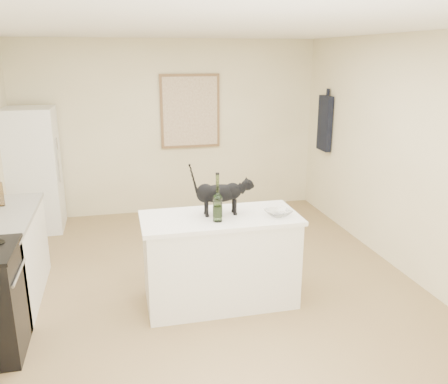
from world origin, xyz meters
TOP-DOWN VIEW (x-y plane):
  - floor at (0.00, 0.00)m, footprint 5.50×5.50m
  - ceiling at (0.00, 0.00)m, footprint 5.50×5.50m
  - wall_back at (0.00, 2.75)m, footprint 4.50×0.00m
  - wall_front at (0.00, -2.75)m, footprint 4.50×0.00m
  - wall_right at (2.25, 0.00)m, footprint 0.00×5.50m
  - island_base at (0.10, -0.20)m, footprint 1.44×0.67m
  - island_top at (0.10, -0.20)m, footprint 1.50×0.70m
  - left_cabinets at (-1.95, 0.30)m, footprint 0.60×1.40m
  - fridge at (-1.95, 2.35)m, footprint 0.68×0.68m
  - artwork_frame at (0.30, 2.72)m, footprint 0.90×0.03m
  - artwork_canvas at (0.30, 2.70)m, footprint 0.82×0.00m
  - hanging_garment at (2.19, 2.05)m, footprint 0.08×0.34m
  - black_cat at (0.10, -0.16)m, footprint 0.55×0.18m
  - wine_bottle at (0.05, -0.33)m, footprint 0.10×0.10m
  - glass_bowl at (0.64, -0.32)m, footprint 0.30×0.30m
  - fridge_paper at (-1.60, 2.32)m, footprint 0.05×0.12m

SIDE VIEW (x-z plane):
  - floor at x=0.00m, z-range 0.00..0.00m
  - island_base at x=0.10m, z-range 0.00..0.86m
  - left_cabinets at x=-1.95m, z-range 0.00..0.86m
  - fridge at x=-1.95m, z-range 0.00..1.70m
  - island_top at x=0.10m, z-range 0.86..0.90m
  - glass_bowl at x=0.64m, z-range 0.90..0.96m
  - black_cat at x=0.10m, z-range 0.90..1.28m
  - wine_bottle at x=0.05m, z-range 0.90..1.30m
  - fridge_paper at x=-1.60m, z-range 1.13..1.30m
  - wall_back at x=0.00m, z-range -0.95..3.55m
  - wall_front at x=0.00m, z-range -0.95..3.55m
  - wall_right at x=2.25m, z-range -1.45..4.05m
  - hanging_garment at x=2.19m, z-range 1.00..1.80m
  - artwork_frame at x=0.30m, z-range 1.00..2.10m
  - artwork_canvas at x=0.30m, z-range 1.04..2.06m
  - ceiling at x=0.00m, z-range 2.60..2.60m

